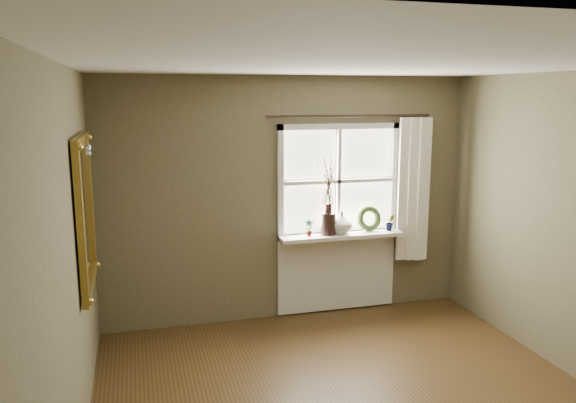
{
  "coord_description": "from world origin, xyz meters",
  "views": [
    {
      "loc": [
        -1.57,
        -3.42,
        2.4
      ],
      "look_at": [
        -0.2,
        1.55,
        1.42
      ],
      "focal_mm": 35.0,
      "sensor_mm": 36.0,
      "label": 1
    }
  ],
  "objects_px": {
    "gilt_mirror": "(85,213)",
    "wreath": "(369,221)",
    "dark_jug": "(328,224)",
    "cream_vase": "(342,223)"
  },
  "relations": [
    {
      "from": "wreath",
      "to": "cream_vase",
      "type": "bearing_deg",
      "value": -177.71
    },
    {
      "from": "cream_vase",
      "to": "gilt_mirror",
      "type": "relative_size",
      "value": 0.2
    },
    {
      "from": "wreath",
      "to": "gilt_mirror",
      "type": "distance_m",
      "value": 3.07
    },
    {
      "from": "wreath",
      "to": "gilt_mirror",
      "type": "xyz_separation_m",
      "value": [
        -2.86,
        -1.01,
        0.46
      ]
    },
    {
      "from": "gilt_mirror",
      "to": "wreath",
      "type": "bearing_deg",
      "value": 19.53
    },
    {
      "from": "dark_jug",
      "to": "cream_vase",
      "type": "relative_size",
      "value": 0.97
    },
    {
      "from": "dark_jug",
      "to": "wreath",
      "type": "xyz_separation_m",
      "value": [
        0.49,
        0.04,
        -0.01
      ]
    },
    {
      "from": "dark_jug",
      "to": "cream_vase",
      "type": "height_order",
      "value": "cream_vase"
    },
    {
      "from": "dark_jug",
      "to": "wreath",
      "type": "height_order",
      "value": "wreath"
    },
    {
      "from": "cream_vase",
      "to": "wreath",
      "type": "bearing_deg",
      "value": 6.77
    }
  ]
}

